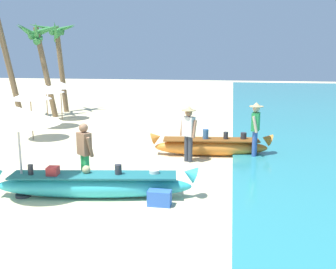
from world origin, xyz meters
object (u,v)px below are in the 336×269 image
boat_cyan_foreground (94,185)px  cooler_box (159,198)px  patio_umbrella_large (17,116)px  palm_tree_leaning_seaward (57,39)px  person_tourist_customer (85,152)px  person_vendor_hatted (189,130)px  palm_tree_mid_cluster (39,41)px  boat_orange_midground (211,146)px  person_vendor_assistant (255,126)px

boat_cyan_foreground → cooler_box: 1.64m
boat_cyan_foreground → patio_umbrella_large: 2.34m
palm_tree_leaning_seaward → cooler_box: bearing=-57.9°
palm_tree_leaning_seaward → cooler_box: palm_tree_leaning_seaward is taller
boat_cyan_foreground → person_tourist_customer: bearing=127.0°
person_vendor_hatted → person_tourist_customer: bearing=-127.9°
palm_tree_mid_cluster → cooler_box: 14.54m
boat_orange_midground → person_vendor_hatted: size_ratio=2.30×
person_vendor_assistant → person_tourist_customer: bearing=-140.3°
cooler_box → palm_tree_leaning_seaward: bearing=123.2°
palm_tree_leaning_seaward → cooler_box: size_ratio=9.85×
palm_tree_leaning_seaward → patio_umbrella_large: bearing=-69.4°
palm_tree_mid_cluster → boat_orange_midground: bearing=-36.0°
boat_orange_midground → person_tourist_customer: (-2.90, -3.76, 0.63)m
boat_cyan_foreground → palm_tree_leaning_seaward: palm_tree_leaning_seaward is taller
person_tourist_customer → palm_tree_leaning_seaward: (-6.18, 12.29, 3.11)m
person_vendor_assistant → palm_tree_leaning_seaward: (-10.48, 8.73, 3.00)m
person_vendor_assistant → patio_umbrella_large: patio_umbrella_large is taller
boat_orange_midground → palm_tree_leaning_seaward: palm_tree_leaning_seaward is taller
palm_tree_leaning_seaward → palm_tree_mid_cluster: 1.82m
person_vendor_assistant → cooler_box: bearing=-117.7°
boat_orange_midground → person_vendor_hatted: person_vendor_hatted is taller
person_tourist_customer → person_vendor_assistant: (4.29, 3.57, 0.12)m
palm_tree_leaning_seaward → palm_tree_mid_cluster: palm_tree_leaning_seaward is taller
boat_orange_midground → person_tourist_customer: 4.79m
boat_orange_midground → cooler_box: bearing=-101.1°
boat_orange_midground → patio_umbrella_large: patio_umbrella_large is taller
patio_umbrella_large → palm_tree_mid_cluster: palm_tree_mid_cluster is taller
boat_cyan_foreground → palm_tree_leaning_seaward: (-6.58, 12.82, 3.75)m
person_vendor_hatted → person_vendor_assistant: (2.05, 0.68, 0.05)m
boat_cyan_foreground → boat_orange_midground: boat_orange_midground is taller
person_vendor_assistant → cooler_box: 4.99m
patio_umbrella_large → cooler_box: 3.73m
person_tourist_customer → palm_tree_leaning_seaward: 14.11m
palm_tree_leaning_seaward → palm_tree_mid_cluster: bearing=-95.9°
boat_cyan_foreground → palm_tree_leaning_seaward: size_ratio=0.96×
boat_cyan_foreground → palm_tree_leaning_seaward: bearing=117.2°
person_vendor_hatted → cooler_box: person_vendor_hatted is taller
cooler_box → boat_cyan_foreground: bearing=172.0°
person_vendor_hatted → palm_tree_mid_cluster: (-8.62, 7.60, 2.90)m
person_vendor_hatted → cooler_box: 3.77m
boat_orange_midground → person_vendor_assistant: bearing=-7.8°
person_tourist_customer → cooler_box: size_ratio=3.23×
patio_umbrella_large → palm_tree_mid_cluster: (-5.10, 11.25, 1.98)m
boat_orange_midground → palm_tree_mid_cluster: 12.01m
patio_umbrella_large → palm_tree_mid_cluster: bearing=114.4°
cooler_box → patio_umbrella_large: bearing=-179.3°
boat_orange_midground → person_vendor_assistant: size_ratio=2.21×
palm_tree_leaning_seaward → person_vendor_assistant: bearing=-39.8°
person_vendor_assistant → palm_tree_leaning_seaward: 13.96m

